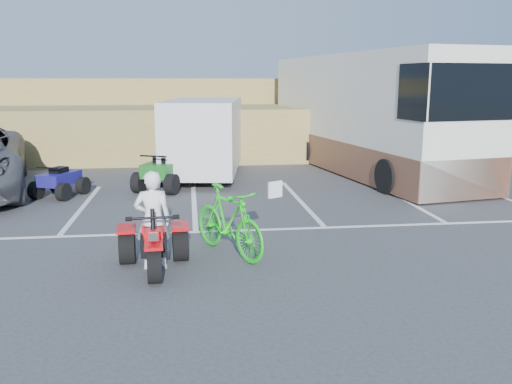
{
  "coord_description": "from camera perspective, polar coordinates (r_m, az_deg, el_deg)",
  "views": [
    {
      "loc": [
        -0.1,
        -8.31,
        3.05
      ],
      "look_at": [
        1.12,
        1.47,
        1.0
      ],
      "focal_mm": 38.0,
      "sensor_mm": 36.0,
      "label": 1
    }
  ],
  "objects": [
    {
      "name": "ground",
      "position": [
        8.85,
        -6.11,
        -8.47
      ],
      "size": [
        100.0,
        100.0,
        0.0
      ],
      "primitive_type": "plane",
      "color": "#3A3A3D",
      "rests_on": "ground"
    },
    {
      "name": "red_trike_atv",
      "position": [
        9.05,
        -10.6,
        -8.14
      ],
      "size": [
        1.28,
        1.65,
        1.03
      ],
      "primitive_type": null,
      "rotation": [
        0.0,
        0.0,
        0.06
      ],
      "color": "red",
      "rests_on": "ground"
    },
    {
      "name": "cargo_trailer",
      "position": [
        17.42,
        -5.4,
        5.98
      ],
      "size": [
        2.83,
        5.46,
        2.43
      ],
      "rotation": [
        0.0,
        0.0,
        -0.15
      ],
      "color": "silver",
      "rests_on": "ground"
    },
    {
      "name": "rv_motorhome",
      "position": [
        18.81,
        11.54,
        7.26
      ],
      "size": [
        4.45,
        10.9,
        3.81
      ],
      "rotation": [
        0.0,
        0.0,
        0.17
      ],
      "color": "silver",
      "rests_on": "ground"
    },
    {
      "name": "quad_atv_green",
      "position": [
        15.48,
        -9.64,
        0.22
      ],
      "size": [
        1.77,
        1.99,
        1.07
      ],
      "primitive_type": null,
      "rotation": [
        0.0,
        0.0,
        -0.4
      ],
      "color": "#16621C",
      "rests_on": "ground"
    },
    {
      "name": "green_dirt_bike",
      "position": [
        9.53,
        -2.92,
        -3.06
      ],
      "size": [
        1.51,
        2.07,
        1.23
      ],
      "primitive_type": "imported",
      "rotation": [
        0.0,
        0.0,
        0.51
      ],
      "color": "#14BF19",
      "rests_on": "ground"
    },
    {
      "name": "rider",
      "position": [
        8.96,
        -10.8,
        -2.91
      ],
      "size": [
        0.62,
        0.43,
        1.63
      ],
      "primitive_type": "imported",
      "rotation": [
        0.0,
        0.0,
        3.21
      ],
      "color": "white",
      "rests_on": "ground"
    },
    {
      "name": "grass_embankment",
      "position": [
        23.85,
        -6.93,
        7.75
      ],
      "size": [
        40.0,
        8.5,
        3.1
      ],
      "color": "olive",
      "rests_on": "ground"
    },
    {
      "name": "quad_atv_blue",
      "position": [
        15.31,
        -19.85,
        -0.45
      ],
      "size": [
        1.44,
        1.63,
        0.88
      ],
      "primitive_type": null,
      "rotation": [
        0.0,
        0.0,
        -0.39
      ],
      "color": "navy",
      "rests_on": "ground"
    },
    {
      "name": "parking_stripes",
      "position": [
        12.78,
        -2.59,
        -2.05
      ],
      "size": [
        28.0,
        5.16,
        0.01
      ],
      "color": "white",
      "rests_on": "ground"
    }
  ]
}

